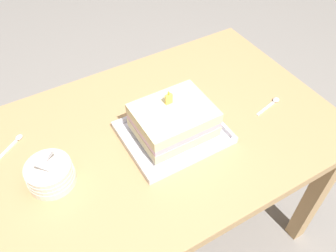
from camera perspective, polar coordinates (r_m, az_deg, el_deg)
name	(u,v)px	position (r m, az deg, el deg)	size (l,w,h in m)	color
ground_plane	(164,228)	(1.76, -0.59, -16.28)	(8.00, 8.00, 0.00)	gray
dining_table	(163,148)	(1.24, -0.80, -3.61)	(1.17, 0.78, 0.70)	tan
foil_tray	(173,133)	(1.15, 0.87, -1.21)	(0.32, 0.27, 0.02)	silver
birthday_cake	(173,120)	(1.10, 0.90, 1.03)	(0.24, 0.19, 0.14)	beige
bowl_stack	(50,174)	(1.07, -18.68, -7.43)	(0.14, 0.14, 0.12)	silver
serving_spoon_near_tray	(273,103)	(1.31, 16.73, 3.68)	(0.12, 0.04, 0.01)	silver
serving_spoon_by_bowls	(13,144)	(1.23, -23.99, -2.64)	(0.13, 0.10, 0.01)	silver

